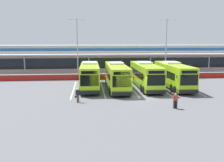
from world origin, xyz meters
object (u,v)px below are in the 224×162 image
coach_bus_leftmost (90,76)px  lamp_post_west (77,44)px  coach_bus_centre (145,76)px  pedestrian_with_handbag (78,95)px  coach_bus_left_centre (117,77)px  pedestrian_child (175,100)px  lamp_post_centre (166,44)px  coach_bus_right_centre (173,75)px

coach_bus_leftmost → lamp_post_west: (-2.22, 10.35, 4.50)m
coach_bus_centre → pedestrian_with_handbag: bearing=-139.8°
coach_bus_leftmost → coach_bus_left_centre: same height
pedestrian_with_handbag → pedestrian_child: same height
coach_bus_left_centre → lamp_post_west: (-6.10, 11.43, 4.50)m
pedestrian_with_handbag → lamp_post_centre: bearing=49.6°
coach_bus_leftmost → coach_bus_right_centre: 12.44m
pedestrian_child → lamp_post_centre: (6.02, 22.51, 5.42)m
lamp_post_west → lamp_post_centre: same height
coach_bus_left_centre → pedestrian_with_handbag: coach_bus_left_centre is taller
pedestrian_child → coach_bus_right_centre: bearing=72.1°
pedestrian_with_handbag → coach_bus_left_centre: bearing=55.1°
coach_bus_left_centre → coach_bus_right_centre: (8.54, 0.40, 0.00)m
coach_bus_right_centre → lamp_post_west: bearing=143.0°
coach_bus_right_centre → pedestrian_child: 12.10m
pedestrian_with_handbag → pedestrian_child: 10.70m
lamp_post_centre → coach_bus_centre: bearing=-120.8°
coach_bus_left_centre → pedestrian_child: bearing=-66.4°
pedestrian_child → lamp_post_centre: 23.92m
pedestrian_child → lamp_post_centre: lamp_post_centre is taller
coach_bus_left_centre → coach_bus_centre: 4.43m
coach_bus_leftmost → lamp_post_centre: (14.74, 10.36, 4.50)m
pedestrian_with_handbag → lamp_post_centre: (16.12, 18.97, 5.43)m
coach_bus_centre → pedestrian_with_handbag: 12.66m
coach_bus_left_centre → coach_bus_centre: same height
pedestrian_child → lamp_post_centre: bearing=75.0°
pedestrian_child → lamp_post_west: bearing=115.9°
coach_bus_left_centre → coach_bus_right_centre: same height
pedestrian_child → lamp_post_west: (-10.93, 22.51, 5.42)m
pedestrian_with_handbag → coach_bus_leftmost: bearing=80.9°
coach_bus_right_centre → pedestrian_with_handbag: 15.95m
coach_bus_leftmost → coach_bus_left_centre: 4.03m
coach_bus_leftmost → lamp_post_west: bearing=102.1°
coach_bus_right_centre → pedestrian_child: coach_bus_right_centre is taller
coach_bus_left_centre → lamp_post_centre: lamp_post_centre is taller
coach_bus_right_centre → pedestrian_child: (-3.71, -11.48, -0.91)m
coach_bus_centre → lamp_post_west: 15.73m
coach_bus_centre → lamp_post_west: size_ratio=1.11×
coach_bus_left_centre → pedestrian_with_handbag: 9.24m
coach_bus_centre → coach_bus_right_centre: 4.15m
coach_bus_right_centre → lamp_post_centre: lamp_post_centre is taller
pedestrian_with_handbag → lamp_post_centre: 25.48m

